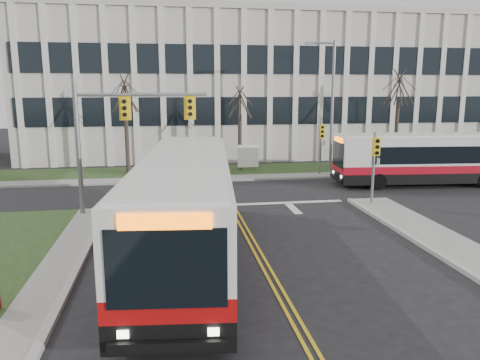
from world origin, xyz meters
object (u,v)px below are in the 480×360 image
object	(u,v)px
bus_main	(186,210)
bus_cross	(431,160)
streetlight	(330,100)
directory_sign	(248,156)

from	to	relation	value
bus_main	bus_cross	world-z (taller)	bus_main
bus_main	streetlight	bearing A→B (deg)	60.98
streetlight	bus_cross	world-z (taller)	streetlight
streetlight	bus_main	size ratio (longest dim) A/B	0.68
directory_sign	bus_main	distance (m)	17.55
bus_main	directory_sign	bearing A→B (deg)	78.54
bus_main	bus_cross	bearing A→B (deg)	39.90
streetlight	bus_cross	size ratio (longest dim) A/B	0.78
directory_sign	bus_cross	bearing A→B (deg)	-29.92
streetlight	directory_sign	distance (m)	6.96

